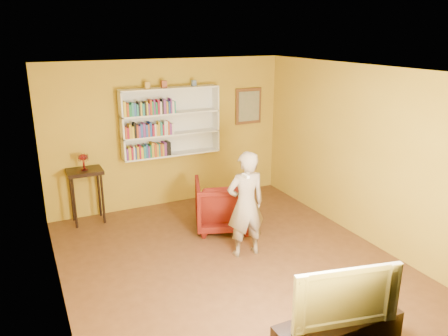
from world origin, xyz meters
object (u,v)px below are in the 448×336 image
at_px(bookshelf, 170,122).
at_px(television, 342,292).
at_px(ruby_lustre, 83,159).
at_px(console_table, 85,179).
at_px(person, 246,204).
at_px(armchair, 223,204).

relative_size(bookshelf, television, 1.68).
bearing_deg(ruby_lustre, console_table, -53.13).
distance_m(console_table, television, 4.81).
height_order(bookshelf, television, bookshelf).
height_order(ruby_lustre, person, person).
height_order(ruby_lustre, television, ruby_lustre).
xyz_separation_m(console_table, person, (1.89, -2.18, 0.01)).
distance_m(ruby_lustre, armchair, 2.44).
distance_m(bookshelf, console_table, 1.79).
distance_m(ruby_lustre, television, 4.82).
relative_size(ruby_lustre, person, 0.17).
distance_m(console_table, person, 2.89).
bearing_deg(ruby_lustre, television, -69.48).
distance_m(person, television, 2.33).
bearing_deg(ruby_lustre, person, -49.06).
bearing_deg(ruby_lustre, bookshelf, 5.76).
xyz_separation_m(bookshelf, ruby_lustre, (-1.58, -0.16, -0.46)).
bearing_deg(person, armchair, -91.92).
height_order(console_table, ruby_lustre, ruby_lustre).
bearing_deg(bookshelf, television, -88.73).
bearing_deg(console_table, person, -49.06).
bearing_deg(television, bookshelf, 103.41).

